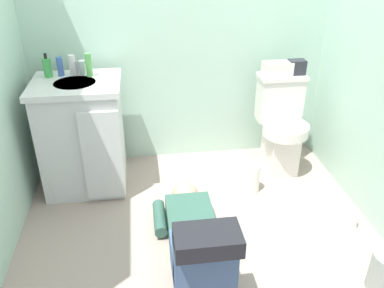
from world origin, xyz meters
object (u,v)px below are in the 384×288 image
toiletry_bag (297,67)px  paper_towel_roll (252,178)px  toilet (281,125)px  toilet_paper_roll (349,220)px  tissue_box (277,69)px  bottle_white (72,65)px  bottle_green (89,65)px  soap_dispenser (47,67)px  bottle_clear (82,68)px  faucet (76,68)px  person_plumber (195,237)px  vanity_cabinet (83,135)px  bottle_blue (60,66)px

toiletry_bag → paper_towel_roll: (-0.40, -0.41, -0.70)m
toilet → toilet_paper_roll: toilet is taller
tissue_box → paper_towel_roll: (-0.25, -0.41, -0.69)m
bottle_white → bottle_green: (0.12, -0.04, 0.01)m
toilet → soap_dispenser: bearing=177.9°
soap_dispenser → bottle_clear: (0.23, 0.01, -0.02)m
faucet → tissue_box: size_ratio=0.45×
toilet → person_plumber: bearing=-130.2°
soap_dispenser → paper_towel_roll: bearing=-15.3°
vanity_cabinet → bottle_clear: 0.48m
vanity_cabinet → faucet: 0.47m
soap_dispenser → bottle_white: (0.17, 0.02, 0.00)m
bottle_blue → bottle_green: size_ratio=0.83×
bottle_blue → toilet_paper_roll: size_ratio=1.21×
faucet → toiletry_bag: (1.61, 0.01, -0.06)m
bottle_blue → bottle_white: bearing=4.6°
vanity_cabinet → bottle_green: 0.50m
toiletry_bag → bottle_blue: 1.72m
soap_dispenser → bottle_blue: 0.08m
toiletry_bag → toilet_paper_roll: (0.12, -0.89, -0.76)m
toilet → paper_towel_roll: (-0.30, -0.32, -0.26)m
paper_towel_roll → bottle_green: bearing=162.2°
toilet → bottle_white: size_ratio=5.33×
faucet → paper_towel_roll: bearing=-18.4°
bottle_clear → toiletry_bag: bearing=0.5°
faucet → bottle_blue: bearing=-176.9°
vanity_cabinet → bottle_green: bottle_green is taller
toiletry_bag → toilet_paper_roll: size_ratio=1.13×
bottle_green → toiletry_bag: bearing=2.0°
toilet → bottle_blue: 1.70m
faucet → toiletry_bag: bearing=0.3°
vanity_cabinet → bottle_white: bottle_white is taller
bottle_blue → tissue_box: bearing=0.5°
bottle_blue → paper_towel_roll: bearing=-16.7°
faucet → toilet_paper_roll: faucet is taller
tissue_box → toiletry_bag: (0.15, 0.00, 0.01)m
toilet → toiletry_bag: (0.10, 0.09, 0.44)m
bottle_white → paper_towel_roll: 1.51m
soap_dispenser → bottle_white: soap_dispenser is taller
toilet → bottle_white: (-1.53, 0.08, 0.52)m
bottle_green → paper_towel_roll: (1.12, -0.36, -0.79)m
vanity_cabinet → tissue_box: 1.52m
tissue_box → bottle_green: bearing=-177.8°
toilet → faucet: faucet is taller
vanity_cabinet → soap_dispenser: bearing=146.9°
faucet → soap_dispenser: soap_dispenser is taller
tissue_box → paper_towel_roll: 0.85m
bottle_white → paper_towel_roll: (1.23, -0.40, -0.78)m
bottle_white → toilet: bearing=-3.1°
toilet → toilet_paper_roll: 0.89m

